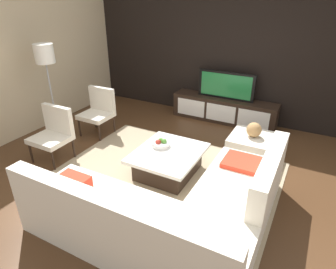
% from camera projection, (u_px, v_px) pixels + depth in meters
% --- Properties ---
extents(ground_plane, '(14.00, 14.00, 0.00)m').
position_uv_depth(ground_plane, '(171.00, 178.00, 4.34)').
color(ground_plane, '#4C301C').
extents(feature_wall_back, '(6.40, 0.12, 2.80)m').
position_uv_depth(feature_wall_back, '(234.00, 51.00, 5.85)').
color(feature_wall_back, black).
rests_on(feature_wall_back, ground).
extents(side_wall_left, '(0.12, 5.20, 2.80)m').
position_uv_depth(side_wall_left, '(17.00, 59.00, 5.22)').
color(side_wall_left, '#C6B28E').
rests_on(side_wall_left, ground).
extents(area_rug, '(3.19, 2.48, 0.01)m').
position_uv_depth(area_rug, '(165.00, 176.00, 4.38)').
color(area_rug, tan).
rests_on(area_rug, ground).
extents(media_console, '(2.15, 0.43, 0.50)m').
position_uv_depth(media_console, '(224.00, 110.00, 6.13)').
color(media_console, black).
rests_on(media_console, ground).
extents(television, '(1.15, 0.06, 0.55)m').
position_uv_depth(television, '(226.00, 85.00, 5.89)').
color(television, black).
rests_on(television, media_console).
extents(sectional_couch, '(2.50, 2.26, 0.85)m').
position_uv_depth(sectional_couch, '(174.00, 211.00, 3.27)').
color(sectional_couch, silver).
rests_on(sectional_couch, ground).
extents(coffee_table, '(0.92, 1.07, 0.38)m').
position_uv_depth(coffee_table, '(168.00, 162.00, 4.37)').
color(coffee_table, black).
rests_on(coffee_table, ground).
extents(accent_chair_near, '(0.57, 0.51, 0.87)m').
position_uv_depth(accent_chair_near, '(54.00, 131.00, 4.68)').
color(accent_chair_near, black).
rests_on(accent_chair_near, ground).
extents(floor_lamp, '(0.33, 0.33, 1.70)m').
position_uv_depth(floor_lamp, '(45.00, 59.00, 5.00)').
color(floor_lamp, '#A5A5AA').
rests_on(floor_lamp, ground).
extents(ottoman, '(0.70, 0.70, 0.40)m').
position_uv_depth(ottoman, '(251.00, 147.00, 4.78)').
color(ottoman, silver).
rests_on(ottoman, ground).
extents(fruit_bowl, '(0.28, 0.28, 0.13)m').
position_uv_depth(fruit_bowl, '(161.00, 143.00, 4.42)').
color(fruit_bowl, silver).
rests_on(fruit_bowl, coffee_table).
extents(accent_chair_far, '(0.56, 0.52, 0.87)m').
position_uv_depth(accent_chair_far, '(99.00, 108.00, 5.54)').
color(accent_chair_far, black).
rests_on(accent_chair_far, ground).
extents(decorative_ball, '(0.24, 0.24, 0.24)m').
position_uv_depth(decorative_ball, '(254.00, 130.00, 4.64)').
color(decorative_ball, '#AD8451').
rests_on(decorative_ball, ottoman).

